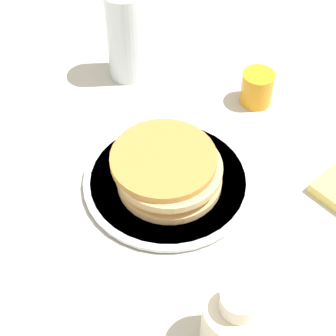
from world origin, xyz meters
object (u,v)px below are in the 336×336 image
object	(u,v)px
plate	(168,180)
pancake_stack	(167,169)
cream_jug	(235,324)
water_bottle_near	(126,34)
juice_glass	(257,88)

from	to	relation	value
plate	pancake_stack	world-z (taller)	pancake_stack
plate	pancake_stack	bearing A→B (deg)	105.60
cream_jug	water_bottle_near	bearing A→B (deg)	-33.98
cream_jug	water_bottle_near	xyz separation A→B (m)	(0.51, -0.34, 0.04)
pancake_stack	cream_jug	size ratio (longest dim) A/B	1.43
juice_glass	water_bottle_near	bearing A→B (deg)	21.17
plate	water_bottle_near	world-z (taller)	water_bottle_near
pancake_stack	cream_jug	bearing A→B (deg)	147.23
juice_glass	water_bottle_near	distance (m)	0.28
pancake_stack	cream_jug	distance (m)	0.30
cream_jug	water_bottle_near	size ratio (longest dim) A/B	0.65
pancake_stack	juice_glass	size ratio (longest dim) A/B	2.82
plate	cream_jug	bearing A→B (deg)	146.72
pancake_stack	plate	bearing A→B (deg)	-74.40
juice_glass	cream_jug	xyz separation A→B (m)	(-0.26, 0.44, 0.02)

